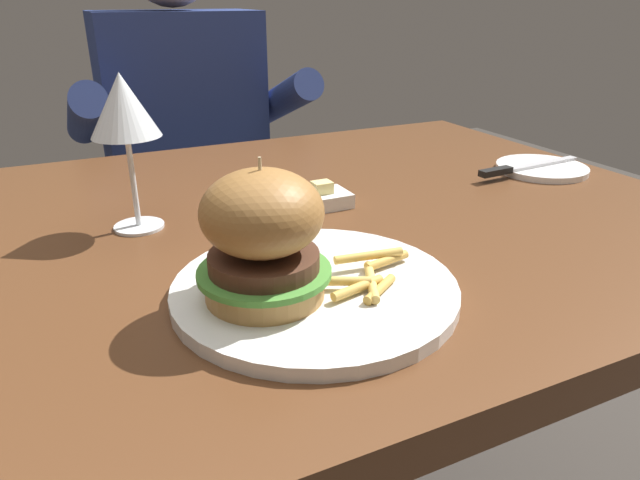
# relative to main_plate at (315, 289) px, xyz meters

# --- Properties ---
(dining_table) EXTENTS (1.28, 0.84, 0.74)m
(dining_table) POSITION_rel_main_plate_xyz_m (-0.01, 0.22, -0.10)
(dining_table) COLOR #56331C
(dining_table) RESTS_ON ground
(main_plate) EXTENTS (0.28, 0.28, 0.01)m
(main_plate) POSITION_rel_main_plate_xyz_m (0.00, 0.00, 0.00)
(main_plate) COLOR white
(main_plate) RESTS_ON dining_table
(burger_sandwich) EXTENTS (0.12, 0.12, 0.13)m
(burger_sandwich) POSITION_rel_main_plate_xyz_m (-0.05, -0.00, 0.07)
(burger_sandwich) COLOR #B78447
(burger_sandwich) RESTS_ON main_plate
(fries_pile) EXTENTS (0.12, 0.08, 0.02)m
(fries_pile) POSITION_rel_main_plate_xyz_m (0.05, -0.02, 0.01)
(fries_pile) COLOR gold
(fries_pile) RESTS_ON main_plate
(wine_glass) EXTENTS (0.08, 0.08, 0.19)m
(wine_glass) POSITION_rel_main_plate_xyz_m (-0.13, 0.26, 0.14)
(wine_glass) COLOR silver
(wine_glass) RESTS_ON dining_table
(bread_plate) EXTENTS (0.15, 0.15, 0.01)m
(bread_plate) POSITION_rel_main_plate_xyz_m (0.53, 0.22, -0.00)
(bread_plate) COLOR white
(bread_plate) RESTS_ON dining_table
(table_knife) EXTENTS (0.22, 0.03, 0.01)m
(table_knife) POSITION_rel_main_plate_xyz_m (0.47, 0.22, 0.01)
(table_knife) COLOR silver
(table_knife) RESTS_ON bread_plate
(butter_dish) EXTENTS (0.07, 0.06, 0.04)m
(butter_dish) POSITION_rel_main_plate_xyz_m (0.12, 0.23, 0.00)
(butter_dish) COLOR white
(butter_dish) RESTS_ON dining_table
(diner_person) EXTENTS (0.51, 0.36, 1.18)m
(diner_person) POSITION_rel_main_plate_xyz_m (0.09, 0.91, -0.18)
(diner_person) COLOR #282833
(diner_person) RESTS_ON ground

